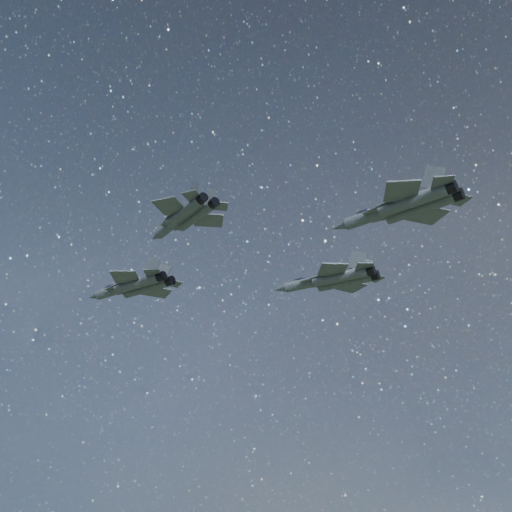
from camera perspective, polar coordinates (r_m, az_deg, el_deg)
The scene contains 4 objects.
jet_lead at distance 92.90m, azimuth -11.44°, elevation -2.79°, with size 17.33×12.31×4.41m.
jet_left at distance 100.20m, azimuth 7.40°, elevation -2.21°, with size 19.58×13.69×4.93m.
jet_right at distance 77.26m, azimuth -6.74°, elevation 3.81°, with size 15.08×10.14×3.81m.
jet_slot at distance 73.31m, azimuth 14.01°, elevation 4.65°, with size 17.47×12.35×4.43m.
Camera 1 is at (44.43, -63.52, 111.65)m, focal length 42.00 mm.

